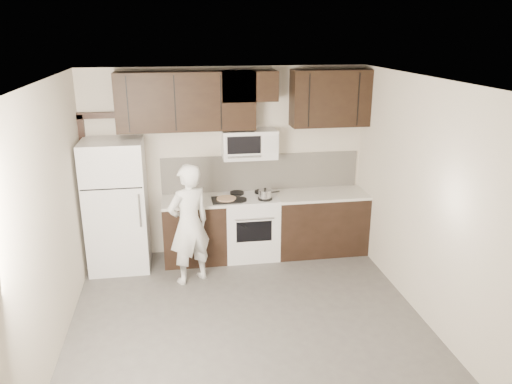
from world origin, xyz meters
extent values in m
plane|color=#4F4C4A|center=(0.00, 0.00, 0.00)|extent=(4.50, 4.50, 0.00)
plane|color=beige|center=(0.00, 2.25, 1.35)|extent=(4.00, 0.00, 4.00)
plane|color=white|center=(0.00, 0.00, 2.70)|extent=(4.50, 4.50, 0.00)
cube|color=black|center=(-0.52, 1.94, 0.43)|extent=(0.87, 0.62, 0.87)
cube|color=black|center=(1.34, 1.94, 0.43)|extent=(1.32, 0.62, 0.87)
cube|color=silver|center=(-0.52, 1.94, 0.89)|extent=(0.87, 0.64, 0.04)
cube|color=silver|center=(1.34, 1.94, 0.89)|extent=(1.32, 0.64, 0.04)
cube|color=silver|center=(0.30, 1.94, 0.45)|extent=(0.76, 0.62, 0.89)
cube|color=silver|center=(0.30, 1.94, 0.90)|extent=(0.76, 0.62, 0.02)
cube|color=black|center=(0.30, 1.63, 0.50)|extent=(0.50, 0.01, 0.30)
cylinder|color=silver|center=(0.30, 1.60, 0.70)|extent=(0.55, 0.02, 0.02)
cylinder|color=black|center=(0.12, 1.79, 0.93)|extent=(0.20, 0.20, 0.03)
cylinder|color=black|center=(0.48, 1.79, 0.93)|extent=(0.20, 0.20, 0.03)
cylinder|color=black|center=(0.12, 2.09, 0.93)|extent=(0.20, 0.20, 0.03)
cylinder|color=black|center=(0.48, 2.09, 0.93)|extent=(0.20, 0.20, 0.03)
cube|color=beige|center=(0.50, 2.24, 1.18)|extent=(2.90, 0.02, 0.54)
cube|color=black|center=(-0.55, 2.08, 2.26)|extent=(1.85, 0.35, 0.78)
cube|color=black|center=(1.45, 2.08, 2.26)|extent=(1.10, 0.35, 0.78)
cube|color=black|center=(0.30, 2.08, 2.45)|extent=(0.76, 0.35, 0.40)
cube|color=silver|center=(0.30, 2.06, 1.65)|extent=(0.76, 0.38, 0.40)
cube|color=black|center=(0.20, 1.86, 1.68)|extent=(0.46, 0.01, 0.24)
cube|color=silver|center=(0.56, 1.86, 1.68)|extent=(0.18, 0.01, 0.24)
cylinder|color=silver|center=(0.20, 1.84, 1.52)|extent=(0.46, 0.02, 0.02)
cube|color=silver|center=(-1.55, 1.89, 0.90)|extent=(0.80, 0.72, 1.80)
cube|color=black|center=(-1.55, 1.53, 1.25)|extent=(0.77, 0.01, 0.02)
cylinder|color=silver|center=(-1.22, 1.50, 0.95)|extent=(0.03, 0.03, 0.45)
cube|color=black|center=(-1.96, 2.21, 1.05)|extent=(0.08, 0.08, 2.10)
cube|color=black|center=(-1.75, 2.21, 2.08)|extent=(0.50, 0.08, 0.08)
cylinder|color=silver|center=(0.48, 1.79, 0.98)|extent=(0.18, 0.18, 0.14)
sphere|color=black|center=(0.48, 1.79, 1.06)|extent=(0.04, 0.04, 0.04)
cylinder|color=black|center=(0.61, 1.82, 1.00)|extent=(0.17, 0.06, 0.02)
cube|color=black|center=(-0.06, 1.82, 0.92)|extent=(0.41, 0.31, 0.02)
cylinder|color=tan|center=(-0.06, 1.82, 0.94)|extent=(0.27, 0.27, 0.02)
imported|color=silver|center=(-0.60, 1.29, 0.80)|extent=(0.70, 0.61, 1.60)
camera|label=1|loc=(-0.70, -4.70, 3.18)|focal=35.00mm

